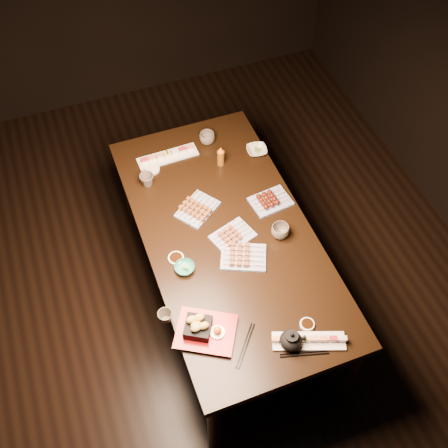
{
  "coord_description": "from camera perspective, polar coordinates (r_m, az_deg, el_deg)",
  "views": [
    {
      "loc": [
        -0.39,
        -1.49,
        3.23
      ],
      "look_at": [
        0.27,
        0.27,
        0.77
      ],
      "focal_mm": 45.0,
      "sensor_mm": 36.0,
      "label": 1
    }
  ],
  "objects": [
    {
      "name": "sauce_dish_se",
      "position": [
        2.81,
        8.44,
        -10.05
      ],
      "size": [
        0.08,
        0.08,
        0.01
      ],
      "primitive_type": "cylinder",
      "rotation": [
        0.0,
        0.0,
        0.06
      ],
      "color": "white",
      "rests_on": "dining_table"
    },
    {
      "name": "sushi_platter_far",
      "position": [
        3.46,
        -5.76,
        7.01
      ],
      "size": [
        0.37,
        0.11,
        0.05
      ],
      "primitive_type": null,
      "rotation": [
        0.0,
        0.0,
        3.17
      ],
      "color": "white",
      "rests_on": "dining_table"
    },
    {
      "name": "sauce_dish_west",
      "position": [
        2.99,
        -4.9,
        -3.49
      ],
      "size": [
        0.1,
        0.1,
        0.01
      ],
      "primitive_type": "cylinder",
      "rotation": [
        0.0,
        0.0,
        0.14
      ],
      "color": "white",
      "rests_on": "dining_table"
    },
    {
      "name": "sushi_platter_near",
      "position": [
        2.76,
        8.63,
        -11.55
      ],
      "size": [
        0.36,
        0.21,
        0.04
      ],
      "primitive_type": null,
      "rotation": [
        0.0,
        0.0,
        -0.35
      ],
      "color": "white",
      "rests_on": "dining_table"
    },
    {
      "name": "chopsticks_se",
      "position": [
        2.75,
        8.14,
        -12.91
      ],
      "size": [
        0.23,
        0.08,
        0.01
      ],
      "primitive_type": null,
      "rotation": [
        0.0,
        0.0,
        -0.27
      ],
      "color": "black",
      "rests_on": "dining_table"
    },
    {
      "name": "teacup_far_left",
      "position": [
        3.31,
        -7.83,
        4.44
      ],
      "size": [
        0.09,
        0.09,
        0.08
      ],
      "primitive_type": "imported",
      "rotation": [
        0.0,
        0.0,
        0.07
      ],
      "color": "#50483E",
      "rests_on": "dining_table"
    },
    {
      "name": "teacup_far_right",
      "position": [
        3.53,
        -1.73,
        8.72
      ],
      "size": [
        0.11,
        0.11,
        0.08
      ],
      "primitive_type": "imported",
      "rotation": [
        0.0,
        0.0,
        0.15
      ],
      "color": "#50483E",
      "rests_on": "dining_table"
    },
    {
      "name": "condiment_bottle",
      "position": [
        3.37,
        -0.33,
        6.94
      ],
      "size": [
        0.06,
        0.06,
        0.14
      ],
      "primitive_type": "cylinder",
      "rotation": [
        0.0,
        0.0,
        -0.6
      ],
      "color": "#65390D",
      "rests_on": "dining_table"
    },
    {
      "name": "chopsticks_near",
      "position": [
        2.74,
        2.17,
        -12.22
      ],
      "size": [
        0.18,
        0.2,
        0.01
      ],
      "primitive_type": null,
      "rotation": [
        0.0,
        0.0,
        0.87
      ],
      "color": "black",
      "rests_on": "dining_table"
    },
    {
      "name": "sauce_dish_nw",
      "position": [
        3.41,
        -7.24,
        5.54
      ],
      "size": [
        0.09,
        0.09,
        0.01
      ],
      "primitive_type": "cylinder",
      "rotation": [
        0.0,
        0.0,
        0.15
      ],
      "color": "white",
      "rests_on": "dining_table"
    },
    {
      "name": "dining_table",
      "position": [
        3.39,
        0.3,
        -4.68
      ],
      "size": [
        1.2,
        1.93,
        0.75
      ],
      "primitive_type": "cube",
      "rotation": [
        0.0,
        0.0,
        -0.17
      ],
      "color": "black",
      "rests_on": "ground"
    },
    {
      "name": "edamame_bowl_cream",
      "position": [
        3.49,
        3.34,
        7.48
      ],
      "size": [
        0.14,
        0.14,
        0.03
      ],
      "primitive_type": "imported",
      "rotation": [
        0.0,
        0.0,
        -0.16
      ],
      "color": "beige",
      "rests_on": "dining_table"
    },
    {
      "name": "teacup_mid_right",
      "position": [
        3.06,
        5.73,
        -0.74
      ],
      "size": [
        0.11,
        0.11,
        0.08
      ],
      "primitive_type": "imported",
      "rotation": [
        0.0,
        0.0,
        -0.12
      ],
      "color": "#50483E",
      "rests_on": "dining_table"
    },
    {
      "name": "sauce_dish_east",
      "position": [
        3.23,
        4.54,
        2.42
      ],
      "size": [
        0.09,
        0.09,
        0.02
      ],
      "primitive_type": "cylinder",
      "rotation": [
        0.0,
        0.0,
        -0.07
      ],
      "color": "white",
      "rests_on": "dining_table"
    },
    {
      "name": "teacup_near_left",
      "position": [
        2.79,
        -5.98,
        -9.37
      ],
      "size": [
        0.09,
        0.09,
        0.07
      ],
      "primitive_type": "imported",
      "rotation": [
        0.0,
        0.0,
        0.26
      ],
      "color": "#50483E",
      "rests_on": "dining_table"
    },
    {
      "name": "tsukune_plate",
      "position": [
        3.21,
        4.77,
        2.55
      ],
      "size": [
        0.24,
        0.19,
        0.06
      ],
      "primitive_type": null,
      "rotation": [
        0.0,
        0.0,
        0.12
      ],
      "color": "#828EB6",
      "rests_on": "dining_table"
    },
    {
      "name": "teapot",
      "position": [
        2.71,
        6.83,
        -11.53
      ],
      "size": [
        0.15,
        0.15,
        0.11
      ],
      "primitive_type": null,
      "rotation": [
        0.0,
        0.0,
        -0.23
      ],
      "color": "black",
      "rests_on": "dining_table"
    },
    {
      "name": "ground",
      "position": [
        3.58,
        -2.54,
        -12.04
      ],
      "size": [
        5.0,
        5.0,
        0.0
      ],
      "primitive_type": "plane",
      "color": "black",
      "rests_on": "ground"
    },
    {
      "name": "tempura_tray",
      "position": [
        2.72,
        -1.88,
        -10.52
      ],
      "size": [
        0.36,
        0.34,
        0.1
      ],
      "primitive_type": null,
      "rotation": [
        0.0,
        0.0,
        -0.53
      ],
      "color": "black",
      "rests_on": "dining_table"
    },
    {
      "name": "yakitori_plate_right",
      "position": [
        2.97,
        2.0,
        -3.13
      ],
      "size": [
        0.29,
        0.26,
        0.06
      ],
      "primitive_type": null,
      "rotation": [
        0.0,
        0.0,
        -0.42
      ],
      "color": "#828EB6",
      "rests_on": "dining_table"
    },
    {
      "name": "yakitori_plate_left",
      "position": [
        3.17,
        -2.72,
        1.75
      ],
      "size": [
        0.28,
        0.27,
        0.06
      ],
      "primitive_type": null,
      "rotation": [
        0.0,
        0.0,
        0.62
      ],
      "color": "#828EB6",
      "rests_on": "dining_table"
    },
    {
      "name": "yakitori_plate_center",
      "position": [
        3.05,
        0.9,
        -1.02
      ],
      "size": [
        0.26,
        0.22,
        0.06
      ],
      "primitive_type": null,
      "rotation": [
        0.0,
        0.0,
        0.31
      ],
      "color": "#828EB6",
      "rests_on": "dining_table"
    },
    {
      "name": "edamame_bowl_green",
      "position": [
        2.94,
        -4.02,
        -4.49
      ],
      "size": [
        0.14,
        0.14,
        0.03
      ],
      "primitive_type": "imported",
      "rotation": [
        0.0,
        0.0,
        -0.46
      ],
      "color": "#2A826A",
      "rests_on": "dining_table"
    }
  ]
}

